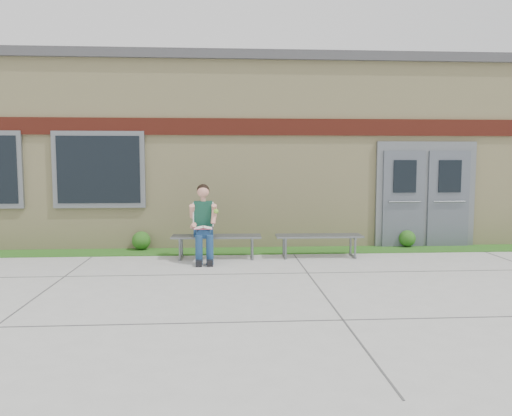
{
  "coord_description": "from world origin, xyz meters",
  "views": [
    {
      "loc": [
        -0.4,
        -7.66,
        1.87
      ],
      "look_at": [
        0.21,
        1.7,
        0.99
      ],
      "focal_mm": 35.0,
      "sensor_mm": 36.0,
      "label": 1
    }
  ],
  "objects": [
    {
      "name": "shrub_east",
      "position": [
        3.58,
        2.85,
        0.2
      ],
      "size": [
        0.36,
        0.36,
        0.36
      ],
      "primitive_type": "sphere",
      "color": "#294C14",
      "rests_on": "grass_strip"
    },
    {
      "name": "bench_right",
      "position": [
        1.45,
        1.89,
        0.34
      ],
      "size": [
        1.69,
        0.49,
        0.44
      ],
      "rotation": [
        0.0,
        0.0,
        -0.01
      ],
      "color": "slate",
      "rests_on": "ground"
    },
    {
      "name": "bench_left",
      "position": [
        -0.55,
        1.89,
        0.34
      ],
      "size": [
        1.73,
        0.51,
        0.45
      ],
      "rotation": [
        0.0,
        0.0,
        -0.02
      ],
      "color": "slate",
      "rests_on": "ground"
    },
    {
      "name": "school_building",
      "position": [
        -0.0,
        5.99,
        2.1
      ],
      "size": [
        16.2,
        6.22,
        4.2
      ],
      "color": "beige",
      "rests_on": "ground"
    },
    {
      "name": "girl",
      "position": [
        -0.78,
        1.67,
        0.74
      ],
      "size": [
        0.55,
        0.9,
        1.44
      ],
      "rotation": [
        0.0,
        0.0,
        0.03
      ],
      "color": "navy",
      "rests_on": "ground"
    },
    {
      "name": "ground",
      "position": [
        0.0,
        0.0,
        0.0
      ],
      "size": [
        80.0,
        80.0,
        0.0
      ],
      "primitive_type": "plane",
      "color": "#9E9E99",
      "rests_on": "ground"
    },
    {
      "name": "shrub_mid",
      "position": [
        -2.14,
        2.85,
        0.21
      ],
      "size": [
        0.38,
        0.38,
        0.38
      ],
      "primitive_type": "sphere",
      "color": "#294C14",
      "rests_on": "grass_strip"
    },
    {
      "name": "grass_strip",
      "position": [
        0.0,
        2.6,
        0.01
      ],
      "size": [
        16.0,
        0.8,
        0.02
      ],
      "primitive_type": "cube",
      "color": "#294C14",
      "rests_on": "ground"
    }
  ]
}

